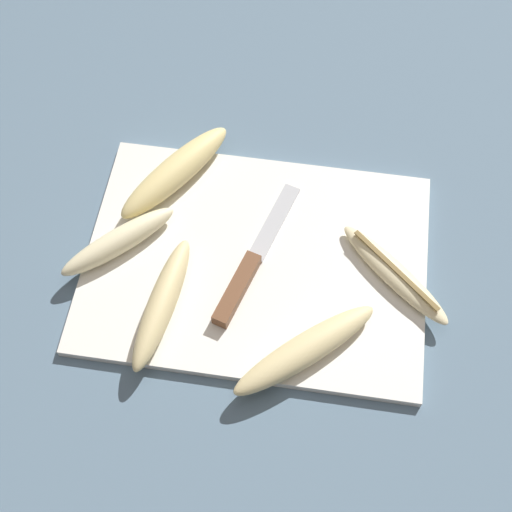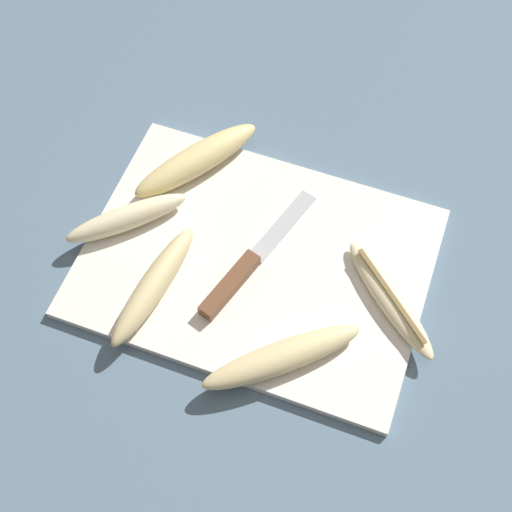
% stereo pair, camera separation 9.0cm
% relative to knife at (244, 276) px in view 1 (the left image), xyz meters
% --- Properties ---
extents(ground_plane, '(4.00, 4.00, 0.00)m').
position_rel_knife_xyz_m(ground_plane, '(0.01, 0.03, -0.02)').
color(ground_plane, slate).
extents(cutting_board, '(0.44, 0.32, 0.01)m').
position_rel_knife_xyz_m(cutting_board, '(0.01, 0.03, -0.01)').
color(cutting_board, white).
rests_on(cutting_board, ground_plane).
extents(knife, '(0.08, 0.22, 0.02)m').
position_rel_knife_xyz_m(knife, '(0.00, 0.00, 0.00)').
color(knife, brown).
rests_on(knife, cutting_board).
extents(banana_pale_long, '(0.14, 0.14, 0.03)m').
position_rel_knife_xyz_m(banana_pale_long, '(-0.17, 0.02, 0.01)').
color(banana_pale_long, beige).
rests_on(banana_pale_long, cutting_board).
extents(banana_mellow_near, '(0.06, 0.19, 0.04)m').
position_rel_knife_xyz_m(banana_mellow_near, '(-0.09, -0.06, 0.01)').
color(banana_mellow_near, beige).
rests_on(banana_mellow_near, cutting_board).
extents(banana_cream_curved, '(0.16, 0.14, 0.02)m').
position_rel_knife_xyz_m(banana_cream_curved, '(0.19, 0.03, 0.00)').
color(banana_cream_curved, beige).
rests_on(banana_cream_curved, cutting_board).
extents(banana_ripe_center, '(0.17, 0.16, 0.03)m').
position_rel_knife_xyz_m(banana_ripe_center, '(0.09, -0.09, 0.01)').
color(banana_ripe_center, beige).
rests_on(banana_ripe_center, cutting_board).
extents(banana_golden_short, '(0.14, 0.19, 0.04)m').
position_rel_knife_xyz_m(banana_golden_short, '(-0.12, 0.14, 0.01)').
color(banana_golden_short, '#EDD689').
rests_on(banana_golden_short, cutting_board).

